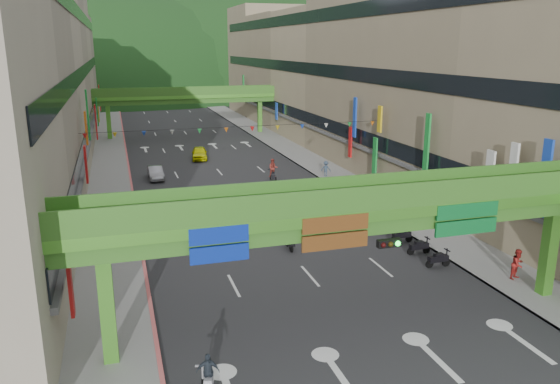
{
  "coord_description": "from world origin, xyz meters",
  "views": [
    {
      "loc": [
        -10.11,
        -15.4,
        12.88
      ],
      "look_at": [
        0.0,
        18.0,
        3.5
      ],
      "focal_mm": 35.0,
      "sensor_mm": 36.0,
      "label": 1
    }
  ],
  "objects_px": {
    "overpass_near": "(382,224)",
    "car_yellow": "(199,153)",
    "pedestrian_red": "(518,267)",
    "scooter_rider_near": "(289,235)",
    "scooter_rider_mid": "(273,169)",
    "car_silver": "(156,173)"
  },
  "relations": [
    {
      "from": "overpass_near",
      "to": "car_yellow",
      "type": "bearing_deg",
      "value": 92.6
    },
    {
      "from": "overpass_near",
      "to": "pedestrian_red",
      "type": "distance_m",
      "value": 11.21
    },
    {
      "from": "scooter_rider_near",
      "to": "pedestrian_red",
      "type": "relative_size",
      "value": 1.21
    },
    {
      "from": "car_yellow",
      "to": "scooter_rider_mid",
      "type": "bearing_deg",
      "value": -59.09
    },
    {
      "from": "overpass_near",
      "to": "scooter_rider_mid",
      "type": "distance_m",
      "value": 29.87
    },
    {
      "from": "scooter_rider_mid",
      "to": "scooter_rider_near",
      "type": "bearing_deg",
      "value": -102.94
    },
    {
      "from": "overpass_near",
      "to": "car_silver",
      "type": "relative_size",
      "value": 7.2
    },
    {
      "from": "car_yellow",
      "to": "pedestrian_red",
      "type": "distance_m",
      "value": 41.08
    },
    {
      "from": "scooter_rider_near",
      "to": "car_yellow",
      "type": "distance_m",
      "value": 30.87
    },
    {
      "from": "overpass_near",
      "to": "pedestrian_red",
      "type": "relative_size",
      "value": 15.99
    },
    {
      "from": "scooter_rider_mid",
      "to": "pedestrian_red",
      "type": "height_order",
      "value": "scooter_rider_mid"
    },
    {
      "from": "overpass_near",
      "to": "scooter_rider_near",
      "type": "relative_size",
      "value": 13.17
    },
    {
      "from": "scooter_rider_near",
      "to": "pedestrian_red",
      "type": "distance_m",
      "value": 13.7
    },
    {
      "from": "scooter_rider_mid",
      "to": "pedestrian_red",
      "type": "relative_size",
      "value": 1.25
    },
    {
      "from": "car_silver",
      "to": "car_yellow",
      "type": "height_order",
      "value": "car_yellow"
    },
    {
      "from": "overpass_near",
      "to": "scooter_rider_near",
      "type": "distance_m",
      "value": 11.88
    },
    {
      "from": "pedestrian_red",
      "to": "overpass_near",
      "type": "bearing_deg",
      "value": 173.97
    },
    {
      "from": "scooter_rider_mid",
      "to": "car_silver",
      "type": "bearing_deg",
      "value": 160.22
    },
    {
      "from": "scooter_rider_near",
      "to": "car_yellow",
      "type": "xyz_separation_m",
      "value": [
        -1.13,
        30.85,
        -0.27
      ]
    },
    {
      "from": "scooter_rider_near",
      "to": "scooter_rider_mid",
      "type": "bearing_deg",
      "value": 77.06
    },
    {
      "from": "car_silver",
      "to": "pedestrian_red",
      "type": "height_order",
      "value": "pedestrian_red"
    },
    {
      "from": "overpass_near",
      "to": "scooter_rider_mid",
      "type": "xyz_separation_m",
      "value": [
        3.43,
        29.39,
        -4.06
      ]
    }
  ]
}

